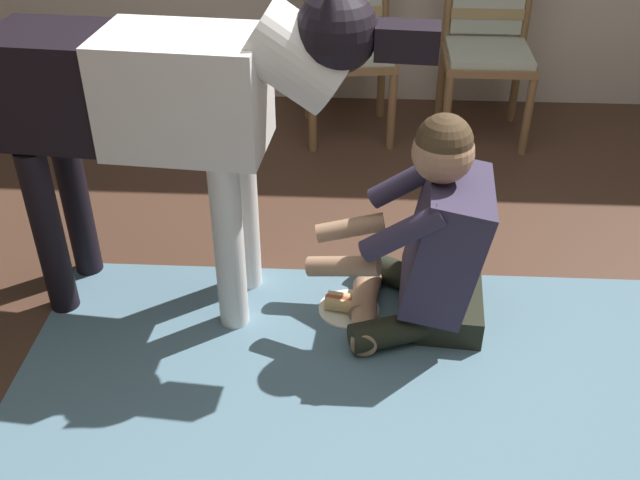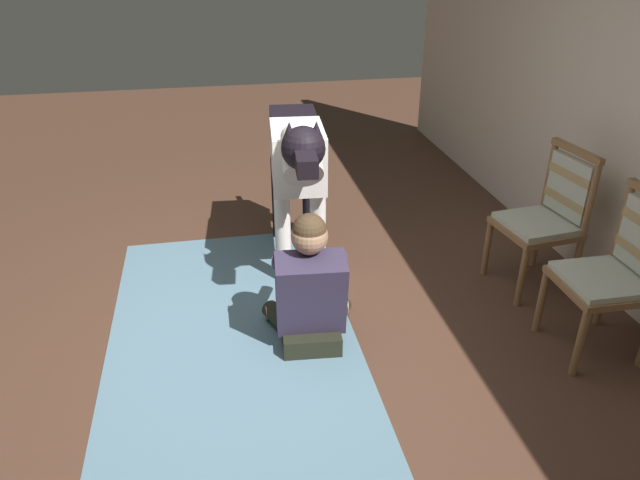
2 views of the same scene
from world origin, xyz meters
name	(u,v)px [view 1 (image 1 of 2)]	position (x,y,z in m)	size (l,w,h in m)	color
ground_plane	(411,380)	(0.00, 0.00, 0.00)	(13.48, 13.48, 0.00)	#482E22
area_rug	(392,405)	(-0.07, -0.13, 0.00)	(2.60, 1.48, 0.01)	slate
dining_chair_left_of_pair	(348,32)	(-0.27, 2.02, 0.54)	(0.51, 0.51, 0.98)	brown
dining_chair_right_of_pair	(488,34)	(0.46, 2.02, 0.54)	(0.47, 0.47, 0.98)	brown
person_sitting_on_floor	(430,243)	(0.06, 0.34, 0.34)	(0.67, 0.58, 0.84)	black
large_dog	(170,104)	(-0.84, 0.42, 0.82)	(1.65, 0.42, 1.25)	white
hot_dog_on_plate	(349,305)	(-0.22, 0.36, 0.03)	(0.24, 0.24, 0.06)	white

